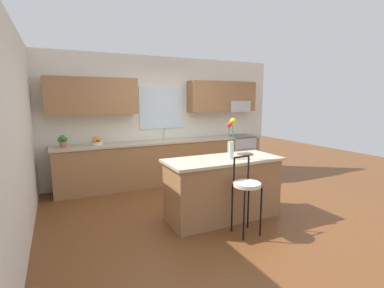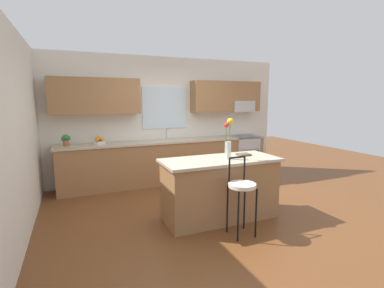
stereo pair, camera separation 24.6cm
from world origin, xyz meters
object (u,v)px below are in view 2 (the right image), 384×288
object	(u,v)px
oven_range	(242,155)
potted_plant_small	(66,140)
flower_vase	(228,140)
fruit_bowl_oranges	(99,141)
kitchen_island	(220,188)
cookbook	(244,155)
bar_stool_near	(242,189)

from	to	relation	value
oven_range	potted_plant_small	distance (m)	3.93
flower_vase	potted_plant_small	size ratio (longest dim) A/B	2.71
fruit_bowl_oranges	kitchen_island	bearing A→B (deg)	-54.34
kitchen_island	potted_plant_small	bearing A→B (deg)	134.91
oven_range	cookbook	distance (m)	2.47
kitchen_island	cookbook	world-z (taller)	cookbook
kitchen_island	fruit_bowl_oranges	xyz separation A→B (m)	(-1.53, 2.13, 0.51)
kitchen_island	bar_stool_near	size ratio (longest dim) A/B	1.69
kitchen_island	oven_range	bearing A→B (deg)	50.01
kitchen_island	cookbook	size ratio (longest dim) A/B	8.79
kitchen_island	bar_stool_near	xyz separation A→B (m)	(0.00, -0.59, 0.17)
cookbook	oven_range	bearing A→B (deg)	57.08
potted_plant_small	kitchen_island	bearing A→B (deg)	-45.09
bar_stool_near	kitchen_island	bearing A→B (deg)	90.00
cookbook	potted_plant_small	distance (m)	3.29
bar_stool_near	oven_range	bearing A→B (deg)	56.74
oven_range	potted_plant_small	bearing A→B (deg)	179.64
bar_stool_near	potted_plant_small	distance (m)	3.47
potted_plant_small	flower_vase	bearing A→B (deg)	-44.70
flower_vase	fruit_bowl_oranges	distance (m)	2.73
kitchen_island	flower_vase	size ratio (longest dim) A/B	2.93
bar_stool_near	flower_vase	distance (m)	0.77
cookbook	fruit_bowl_oranges	distance (m)	2.86
kitchen_island	bar_stool_near	world-z (taller)	bar_stool_near
cookbook	fruit_bowl_oranges	xyz separation A→B (m)	(-1.98, 2.06, 0.04)
oven_range	potted_plant_small	world-z (taller)	potted_plant_small
oven_range	fruit_bowl_oranges	world-z (taller)	fruit_bowl_oranges
oven_range	fruit_bowl_oranges	size ratio (longest dim) A/B	3.83
flower_vase	potted_plant_small	distance (m)	3.11
kitchen_island	cookbook	bearing A→B (deg)	8.93
oven_range	kitchen_island	distance (m)	2.74
fruit_bowl_oranges	flower_vase	bearing A→B (deg)	-53.53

